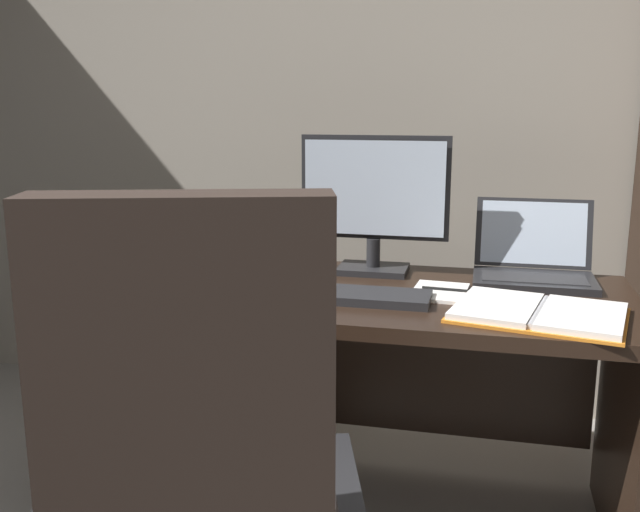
% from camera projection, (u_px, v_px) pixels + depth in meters
% --- Properties ---
extents(wall_back, '(5.39, 0.12, 2.57)m').
position_uv_depth(wall_back, '(406.00, 95.00, 2.83)').
color(wall_back, '#A89E8E').
rests_on(wall_back, ground).
extents(desk, '(1.66, 0.69, 0.72)m').
position_uv_depth(desk, '(348.00, 343.00, 2.20)').
color(desk, black).
rests_on(desk, ground).
extents(monitor, '(0.47, 0.16, 0.44)m').
position_uv_depth(monitor, '(374.00, 204.00, 2.24)').
color(monitor, '#232326').
rests_on(monitor, desk).
extents(laptop, '(0.36, 0.30, 0.24)m').
position_uv_depth(laptop, '(534.00, 264.00, 2.17)').
color(laptop, '#232326').
rests_on(laptop, desk).
extents(keyboard, '(0.42, 0.15, 0.02)m').
position_uv_depth(keyboard, '(354.00, 296.00, 1.96)').
color(keyboard, '#232326').
rests_on(keyboard, desk).
extents(computer_mouse, '(0.06, 0.10, 0.04)m').
position_uv_depth(computer_mouse, '(251.00, 287.00, 2.03)').
color(computer_mouse, '#232326').
rests_on(computer_mouse, desk).
extents(reading_stand_with_book, '(0.29, 0.27, 0.17)m').
position_uv_depth(reading_stand_with_book, '(227.00, 236.00, 2.44)').
color(reading_stand_with_book, '#232326').
rests_on(reading_stand_with_book, desk).
extents(open_binder, '(0.48, 0.39, 0.02)m').
position_uv_depth(open_binder, '(539.00, 313.00, 1.81)').
color(open_binder, orange).
rests_on(open_binder, desk).
extents(notepad, '(0.17, 0.22, 0.01)m').
position_uv_depth(notepad, '(439.00, 292.00, 2.03)').
color(notepad, white).
rests_on(notepad, desk).
extents(pen, '(0.14, 0.02, 0.01)m').
position_uv_depth(pen, '(446.00, 289.00, 2.02)').
color(pen, black).
rests_on(pen, notepad).
extents(coffee_mug, '(0.09, 0.09, 0.10)m').
position_uv_depth(coffee_mug, '(126.00, 260.00, 2.22)').
color(coffee_mug, '#334C7A').
rests_on(coffee_mug, desk).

